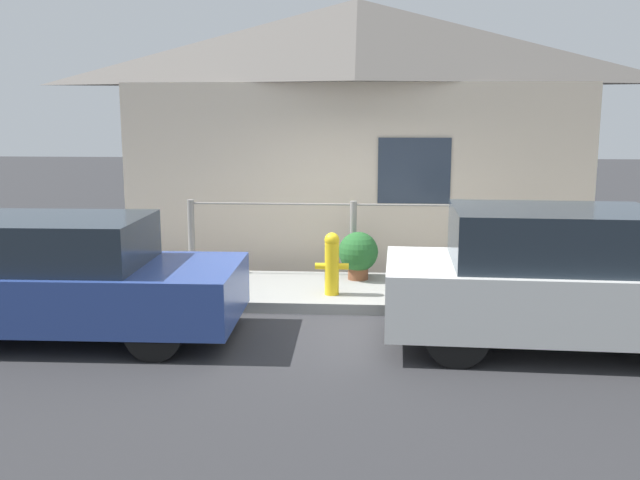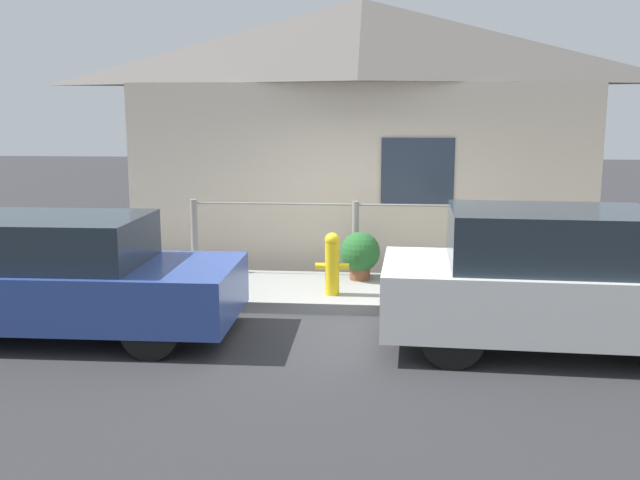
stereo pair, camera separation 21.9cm
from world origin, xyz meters
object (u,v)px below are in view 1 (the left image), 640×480
Objects in this scene: potted_plant_near_hydrant at (358,253)px; car_right at (561,280)px; car_left at (59,278)px; fire_hydrant at (332,262)px.

car_right is at bearing -48.02° from potted_plant_near_hydrant.
car_right is (5.49, 0.00, 0.07)m from car_left.
potted_plant_near_hydrant is at bearing 134.19° from car_right.
car_right is 3.29m from potted_plant_near_hydrant.
fire_hydrant is 0.95m from potted_plant_near_hydrant.
car_right is at bearing -0.96° from car_left.
car_right reaches higher than car_left.
car_right is 2.96m from fire_hydrant.
fire_hydrant is at bearing -110.37° from potted_plant_near_hydrant.
car_left is 3.35m from fire_hydrant.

